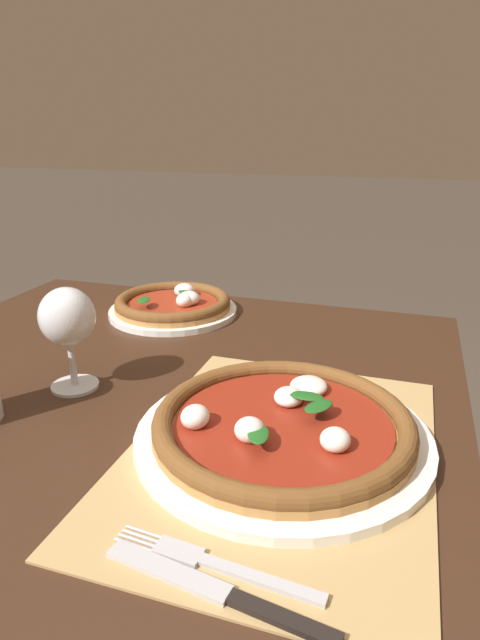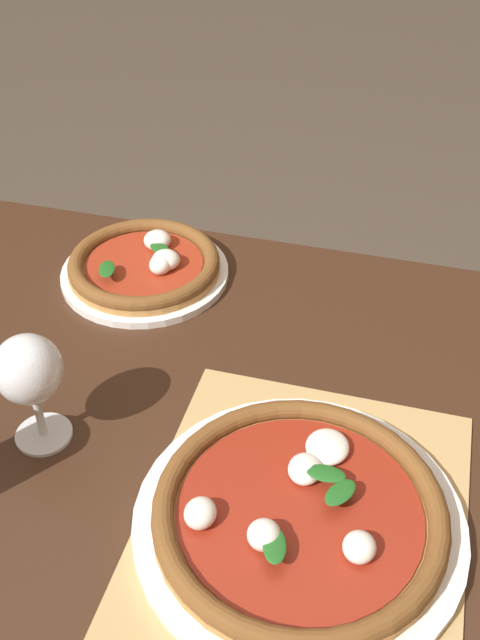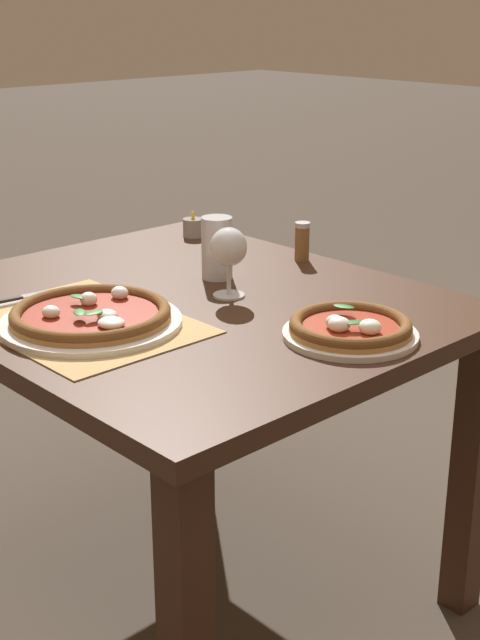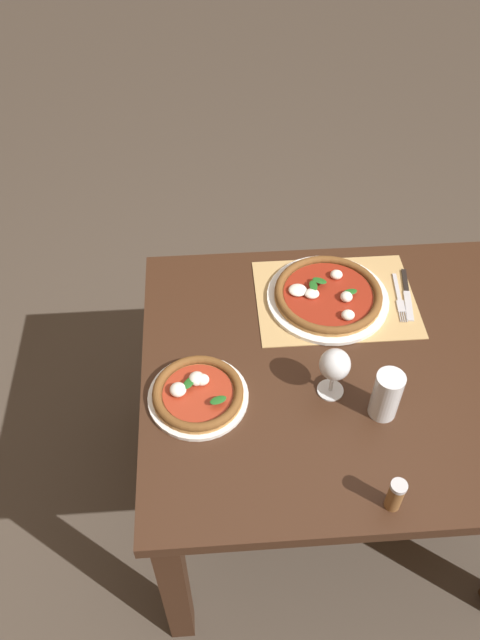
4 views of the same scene
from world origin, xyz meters
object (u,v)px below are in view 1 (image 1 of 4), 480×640
(pizza_near, at_px, (283,426))
(knife, at_px, (215,591))
(wine_glass, at_px, (68,321))
(fork, at_px, (214,564))
(pizza_far, at_px, (174,305))

(pizza_near, height_order, knife, pizza_near)
(wine_glass, xyz_separation_m, knife, (-0.29, -0.33, -0.10))
(wine_glass, distance_m, fork, 0.42)
(wine_glass, bearing_deg, fork, -129.29)
(fork, relative_size, knife, 0.93)
(pizza_far, bearing_deg, knife, -152.69)
(pizza_far, relative_size, wine_glass, 1.70)
(pizza_far, height_order, wine_glass, wine_glass)
(pizza_near, relative_size, fork, 1.81)
(pizza_far, distance_m, knife, 0.72)
(pizza_near, distance_m, pizza_far, 0.51)
(pizza_far, xyz_separation_m, wine_glass, (-0.35, 0.00, 0.09))
(wine_glass, height_order, fork, wine_glass)
(wine_glass, bearing_deg, knife, -131.09)
(fork, height_order, knife, knife)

